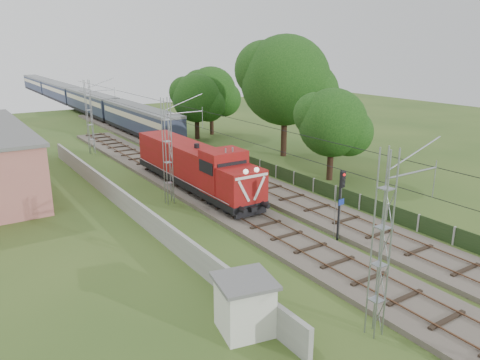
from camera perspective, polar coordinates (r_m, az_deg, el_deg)
ground at (r=28.21m, az=7.67°, el=-8.39°), size 140.00×140.00×0.00m
track_main at (r=33.31m, az=-0.20°, el=-3.95°), size 4.20×70.00×0.45m
track_side at (r=46.41m, az=-3.79°, el=1.90°), size 4.20×80.00×0.45m
catenary at (r=35.07m, az=-8.75°, el=3.49°), size 3.31×70.00×8.00m
boundary_wall at (r=34.70m, az=-13.85°, el=-2.60°), size 0.25×40.00×1.50m
fence at (r=35.26m, az=14.41°, el=-2.60°), size 0.12×32.00×1.20m
locomotive at (r=38.08m, az=-5.56°, el=1.75°), size 2.91×16.63×4.22m
coach_rake at (r=92.45m, az=-19.60°, el=9.63°), size 2.86×85.41×3.31m
signal_post at (r=28.71m, az=12.21°, el=-1.57°), size 0.50×0.39×4.50m
relay_hut at (r=20.23m, az=0.56°, el=-14.98°), size 2.77×2.77×2.42m
tree_a at (r=41.50m, az=11.28°, el=6.78°), size 6.26×5.96×8.11m
tree_b at (r=49.77m, az=5.67°, el=11.88°), size 9.79×9.32×12.69m
tree_c at (r=59.26m, az=-5.27°, el=9.86°), size 6.32×6.02×8.19m
tree_d at (r=62.12m, az=-3.46°, el=10.60°), size 6.85×6.53×8.88m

